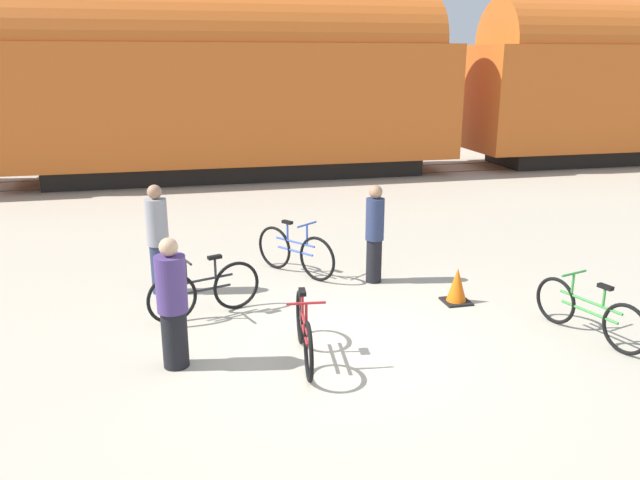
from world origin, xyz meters
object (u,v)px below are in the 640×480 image
object	(u,v)px
bicycle_black	(205,291)
bicycle_maroon	(304,332)
person_in_navy	(375,233)
traffic_cone	(457,287)
bicycle_blue	(295,252)
bicycle_green	(589,312)
person_in_purple	(173,304)
freight_train	(237,83)
person_in_grey	(158,239)

from	to	relation	value
bicycle_black	bicycle_maroon	world-z (taller)	bicycle_black
person_in_navy	traffic_cone	size ratio (longest dim) A/B	2.97
bicycle_maroon	bicycle_blue	xyz separation A→B (m)	(0.50, 3.13, 0.03)
bicycle_green	bicycle_maroon	world-z (taller)	bicycle_maroon
bicycle_black	person_in_purple	xyz separation A→B (m)	(-0.44, -1.47, 0.42)
bicycle_maroon	traffic_cone	distance (m)	2.94
bicycle_maroon	freight_train	bearing A→B (deg)	87.45
bicycle_maroon	person_in_navy	distance (m)	3.03
freight_train	person_in_navy	distance (m)	10.30
bicycle_blue	traffic_cone	bearing A→B (deg)	-40.46
bicycle_maroon	bicycle_blue	size ratio (longest dim) A/B	1.18
bicycle_maroon	person_in_grey	world-z (taller)	person_in_grey
bicycle_black	bicycle_blue	world-z (taller)	bicycle_blue
person_in_grey	freight_train	bearing A→B (deg)	-80.76
person_in_purple	person_in_navy	xyz separation A→B (m)	(3.23, 2.28, 0.03)
bicycle_black	person_in_grey	distance (m)	1.37
bicycle_black	person_in_grey	xyz separation A→B (m)	(-0.64, 1.12, 0.49)
person_in_purple	bicycle_black	bearing A→B (deg)	42.89
freight_train	bicycle_blue	xyz separation A→B (m)	(-0.06, -9.38, -2.45)
freight_train	bicycle_maroon	distance (m)	12.76
traffic_cone	bicycle_black	bearing A→B (deg)	174.58
bicycle_black	person_in_purple	bearing A→B (deg)	-106.58
freight_train	traffic_cone	world-z (taller)	freight_train
freight_train	traffic_cone	distance (m)	11.69
bicycle_blue	person_in_purple	size ratio (longest dim) A/B	0.89
person_in_purple	person_in_navy	bearing A→B (deg)	4.71
freight_train	traffic_cone	bearing A→B (deg)	-79.48
bicycle_green	person_in_purple	xyz separation A→B (m)	(-5.33, 0.42, 0.45)
person_in_purple	person_in_navy	size ratio (longest dim) A/B	0.99
freight_train	person_in_grey	world-z (taller)	freight_train
person_in_purple	person_in_grey	bearing A→B (deg)	63.86
bicycle_blue	person_in_grey	bearing A→B (deg)	-170.98
bicycle_green	bicycle_black	distance (m)	5.24
bicycle_green	bicycle_maroon	bearing A→B (deg)	176.46
person_in_navy	person_in_purple	bearing A→B (deg)	-59.55
person_in_purple	bicycle_green	bearing A→B (deg)	-35.06
bicycle_green	traffic_cone	size ratio (longest dim) A/B	3.09
bicycle_maroon	bicycle_black	bearing A→B (deg)	123.58
person_in_grey	bicycle_black	bearing A→B (deg)	142.19
person_in_grey	traffic_cone	world-z (taller)	person_in_grey
freight_train	bicycle_maroon	xyz separation A→B (m)	(-0.56, -12.50, -2.48)
bicycle_maroon	person_in_purple	xyz separation A→B (m)	(-1.54, 0.19, 0.43)
person_in_grey	traffic_cone	distance (m)	4.65
bicycle_black	bicycle_green	bearing A→B (deg)	-21.15
bicycle_green	person_in_navy	distance (m)	3.46
person_in_purple	person_in_navy	distance (m)	3.96
freight_train	person_in_purple	world-z (taller)	freight_train
bicycle_black	person_in_navy	distance (m)	2.94
freight_train	bicycle_blue	world-z (taller)	freight_train
bicycle_maroon	person_in_grey	bearing A→B (deg)	122.05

